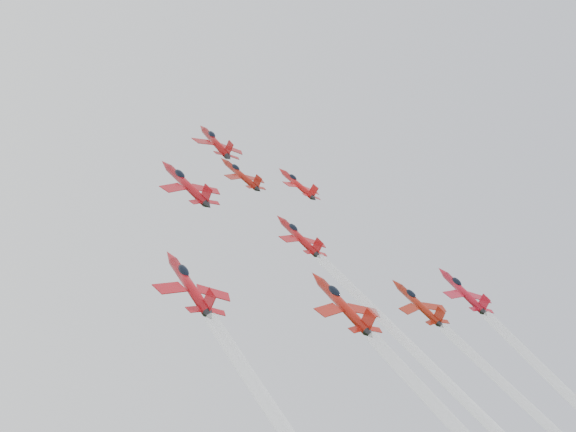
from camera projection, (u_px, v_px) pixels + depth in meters
jet_lead at (215, 141)px, 146.25m from camera, size 10.54×12.95×9.92m
jet_row2_left at (186, 183)px, 121.93m from camera, size 10.60×13.03×9.98m
jet_row2_center at (241, 174)px, 135.65m from camera, size 8.48×10.43×7.99m
jet_row2_right at (297, 184)px, 142.96m from camera, size 8.56×10.53×8.06m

